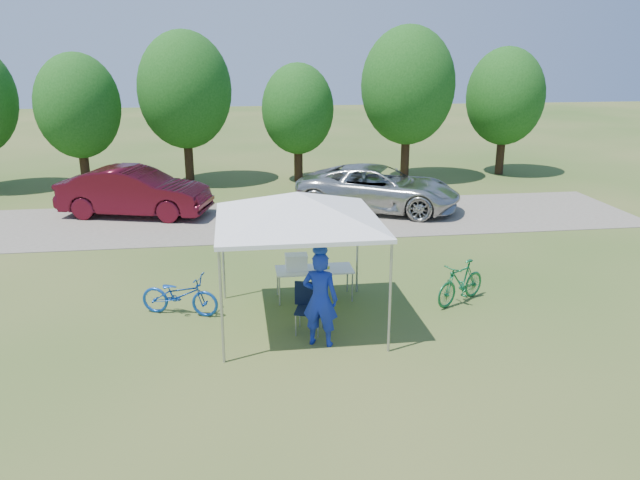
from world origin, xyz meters
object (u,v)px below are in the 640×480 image
object	(u,v)px
cyclist	(320,299)
minivan	(379,188)
folding_table	(314,271)
folding_chair	(308,303)
sedan	(135,192)
bike_green	(461,282)
bike_blue	(180,295)
cooler	(296,262)

from	to	relation	value
cyclist	minivan	world-z (taller)	cyclist
folding_table	folding_chair	size ratio (longest dim) A/B	1.76
minivan	sedan	size ratio (longest dim) A/B	1.12
folding_table	sedan	xyz separation A→B (m)	(-4.94, 7.91, 0.17)
minivan	folding_chair	bearing A→B (deg)	-176.69
folding_table	bike_green	xyz separation A→B (m)	(3.14, -0.68, -0.19)
sedan	bike_blue	bearing A→B (deg)	-150.91
cyclist	minivan	size ratio (longest dim) A/B	0.33
bike_green	sedan	world-z (taller)	sedan
folding_chair	cyclist	distance (m)	0.78
folding_chair	sedan	xyz separation A→B (m)	(-4.60, 9.50, 0.25)
bike_blue	sedan	world-z (taller)	sedan
folding_table	bike_blue	xyz separation A→B (m)	(-2.90, -0.49, -0.22)
cooler	bike_green	world-z (taller)	cooler
bike_blue	bike_green	distance (m)	6.05
bike_blue	bike_green	world-z (taller)	bike_green
cyclist	folding_chair	bearing A→B (deg)	-54.87
folding_chair	cooler	distance (m)	1.62
folding_chair	cooler	size ratio (longest dim) A/B	1.98
folding_chair	sedan	bearing A→B (deg)	132.26
minivan	sedan	world-z (taller)	sedan
folding_chair	cooler	xyz separation A→B (m)	(-0.06, 1.59, 0.30)
folding_chair	minivan	bearing A→B (deg)	85.15
bike_green	folding_table	bearing A→B (deg)	-135.20
cooler	bike_blue	xyz separation A→B (m)	(-2.50, -0.49, -0.44)
folding_table	cooler	distance (m)	0.46
bike_green	minivan	world-z (taller)	minivan
cooler	sedan	xyz separation A→B (m)	(-4.54, 7.91, -0.05)
folding_chair	bike_blue	distance (m)	2.79
cooler	bike_green	xyz separation A→B (m)	(3.54, -0.68, -0.41)
bike_blue	folding_chair	bearing A→B (deg)	-95.01
bike_blue	bike_green	bearing A→B (deg)	-73.53
folding_chair	cyclist	world-z (taller)	cyclist
cooler	cyclist	distance (m)	2.28
cyclist	sedan	bearing A→B (deg)	-42.28
bike_green	folding_chair	bearing A→B (deg)	-108.32
folding_chair	sedan	world-z (taller)	sedan
minivan	sedan	xyz separation A→B (m)	(-8.15, 0.39, 0.04)
folding_table	bike_green	bearing A→B (deg)	-12.22
folding_chair	cyclist	size ratio (longest dim) A/B	0.52
cyclist	bike_green	size ratio (longest dim) A/B	1.18
cooler	minivan	size ratio (longest dim) A/B	0.09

